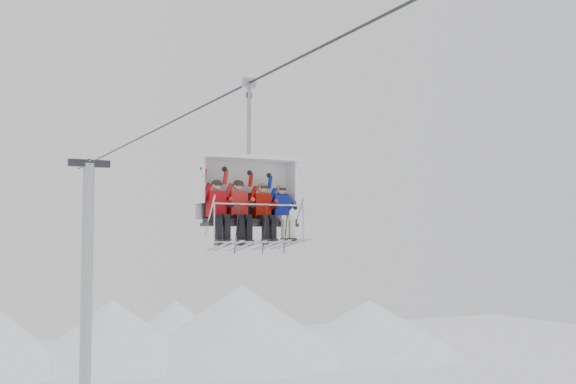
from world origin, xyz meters
name	(u,v)px	position (x,y,z in m)	size (l,w,h in m)	color
ridgeline	(9,335)	(-1.58, 42.05, 2.84)	(72.00, 21.00, 7.00)	white
lift_tower_right	(86,319)	(0.00, 22.00, 5.78)	(2.00, 1.80, 13.48)	#A9ABB0
haul_cable	(288,63)	(0.00, 0.00, 13.30)	(0.06, 0.06, 50.00)	#2B2B30
chairlift_carrier	(247,191)	(0.00, 2.26, 10.69)	(2.46, 1.17, 3.98)	black
skier_far_left	(218,209)	(-0.85, 1.96, 10.22)	(0.42, 1.69, 1.65)	red
skier_center_left	(239,209)	(-0.31, 1.96, 10.22)	(0.42, 1.69, 1.67)	red
skier_center_right	(264,211)	(0.31, 1.95, 10.20)	(0.40, 1.69, 1.60)	#AF1004
skier_far_right	(282,212)	(0.81, 1.95, 10.19)	(0.38, 1.69, 1.55)	#0F1F99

